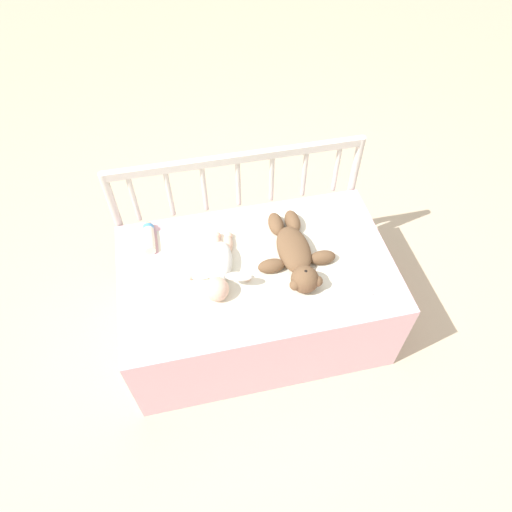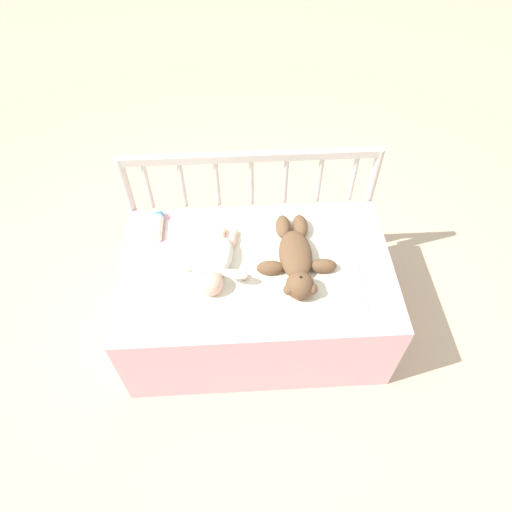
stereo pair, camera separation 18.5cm
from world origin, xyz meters
name	(u,v)px [view 1 (the left image)]	position (x,y,z in m)	size (l,w,h in m)	color
ground_plane	(256,322)	(0.00, 0.00, 0.00)	(12.00, 12.00, 0.00)	#C6B293
crib_mattress	(256,297)	(0.00, 0.00, 0.23)	(1.14, 0.70, 0.45)	#EDB7C6
crib_rail	(239,193)	(0.00, 0.38, 0.52)	(1.14, 0.04, 0.74)	beige
blanket	(259,261)	(0.02, 0.02, 0.46)	(0.81, 0.52, 0.01)	silver
teddy_bear	(295,254)	(0.16, 0.00, 0.50)	(0.33, 0.45, 0.11)	brown
baby	(219,268)	(-0.16, -0.01, 0.49)	(0.26, 0.37, 0.10)	white
baby_bottle	(149,237)	(-0.42, 0.24, 0.48)	(0.05, 0.17, 0.05)	#F4E5CC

